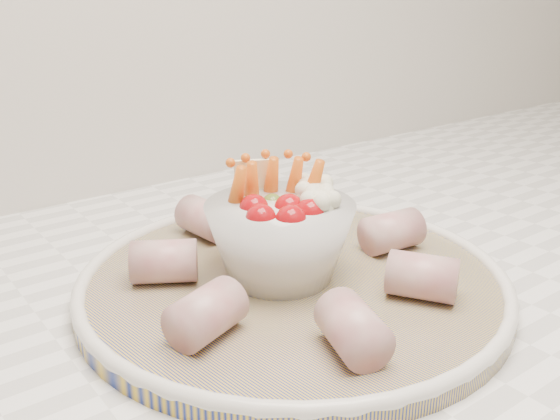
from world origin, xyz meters
TOP-DOWN VIEW (x-y plane):
  - serving_platter at (-0.03, 1.40)m, footprint 0.41×0.41m
  - veggie_bowl at (-0.04, 1.41)m, footprint 0.13×0.13m
  - cured_meat_rolls at (-0.03, 1.40)m, footprint 0.28×0.30m

SIDE VIEW (x-z plane):
  - serving_platter at x=-0.03m, z-range 0.92..0.94m
  - cured_meat_rolls at x=-0.03m, z-range 0.94..0.97m
  - veggie_bowl at x=-0.04m, z-range 0.92..1.03m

